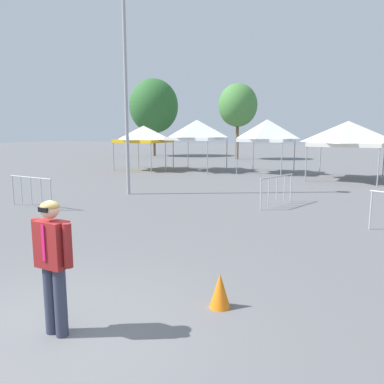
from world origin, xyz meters
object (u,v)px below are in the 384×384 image
canopy_tent_far_left (197,130)px  tree_behind_tents_center (154,106)px  crowd_barrier_near_person (31,186)px  canopy_tent_center (267,131)px  light_pole_opposite_side (125,58)px  canopy_tent_behind_right (144,134)px  person_foreground (53,258)px  traffic_cone_lot_center (220,290)px  canopy_tent_left_of_center (348,134)px  crowd_barrier_mid_lot (277,185)px  tree_behind_tents_right (238,105)px

canopy_tent_far_left → tree_behind_tents_center: tree_behind_tents_center is taller
crowd_barrier_near_person → canopy_tent_center: bearing=73.1°
light_pole_opposite_side → canopy_tent_behind_right: bearing=119.8°
person_foreground → crowd_barrier_near_person: 9.01m
tree_behind_tents_center → crowd_barrier_near_person: 27.40m
person_foreground → light_pole_opposite_side: 11.91m
person_foreground → traffic_cone_lot_center: size_ratio=3.33×
canopy_tent_far_left → light_pole_opposite_side: light_pole_opposite_side is taller
canopy_tent_far_left → crowd_barrier_near_person: size_ratio=1.58×
canopy_tent_far_left → canopy_tent_left_of_center: 9.29m
canopy_tent_behind_right → tree_behind_tents_center: tree_behind_tents_center is taller
canopy_tent_left_of_center → traffic_cone_lot_center: (-0.40, -16.74, -2.20)m
tree_behind_tents_center → crowd_barrier_mid_lot: size_ratio=3.90×
canopy_tent_far_left → canopy_tent_center: (4.51, 0.58, -0.03)m
canopy_tent_far_left → traffic_cone_lot_center: canopy_tent_far_left is taller
canopy_tent_center → person_foreground: 20.03m
canopy_tent_behind_right → crowd_barrier_mid_lot: size_ratio=1.51×
light_pole_opposite_side → tree_behind_tents_center: 24.20m
tree_behind_tents_center → tree_behind_tents_right: bearing=-2.7°
crowd_barrier_mid_lot → canopy_tent_center: bearing=107.6°
person_foreground → traffic_cone_lot_center: bearing=45.6°
canopy_tent_far_left → tree_behind_tents_center: bearing=132.7°
canopy_tent_behind_right → crowd_barrier_near_person: size_ratio=1.46×
canopy_tent_center → person_foreground: canopy_tent_center is taller
person_foreground → crowd_barrier_mid_lot: (0.45, 9.74, -0.28)m
canopy_tent_left_of_center → crowd_barrier_mid_lot: 8.96m
tree_behind_tents_right → traffic_cone_lot_center: 30.47m
light_pole_opposite_side → crowd_barrier_mid_lot: (6.17, 0.27, -4.72)m
canopy_tent_center → light_pole_opposite_side: (-2.99, -10.32, 2.84)m
canopy_tent_center → crowd_barrier_mid_lot: 10.70m
crowd_barrier_near_person → crowd_barrier_mid_lot: same height
canopy_tent_behind_right → tree_behind_tents_right: tree_behind_tents_right is taller
canopy_tent_behind_right → light_pole_opposite_side: bearing=-60.2°
light_pole_opposite_side → crowd_barrier_mid_lot: bearing=2.5°
canopy_tent_far_left → person_foreground: canopy_tent_far_left is taller
canopy_tent_center → tree_behind_tents_right: bearing=118.6°
canopy_tent_far_left → tree_behind_tents_right: bearing=95.8°
canopy_tent_left_of_center → person_foreground: (-2.01, -18.39, -1.44)m
tree_behind_tents_center → crowd_barrier_near_person: (10.64, -24.86, -4.37)m
tree_behind_tents_center → crowd_barrier_mid_lot: bearing=-48.9°
canopy_tent_far_left → canopy_tent_left_of_center: (9.25, -0.81, -0.19)m
tree_behind_tents_right → crowd_barrier_mid_lot: bearing=-66.6°
tree_behind_tents_right → light_pole_opposite_side: bearing=-82.7°
crowd_barrier_near_person → traffic_cone_lot_center: bearing=-24.8°
canopy_tent_behind_right → canopy_tent_left_of_center: bearing=1.5°
tree_behind_tents_center → canopy_tent_center: bearing=-35.7°
tree_behind_tents_right → tree_behind_tents_center: size_ratio=0.87×
canopy_tent_left_of_center → crowd_barrier_near_person: bearing=-125.3°
light_pole_opposite_side → crowd_barrier_near_person: light_pole_opposite_side is taller
tree_behind_tents_right → traffic_cone_lot_center: bearing=-70.7°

